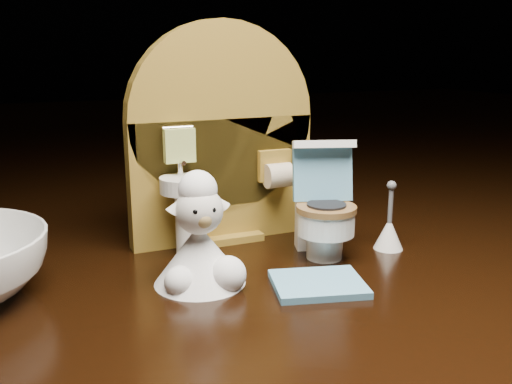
{
  "coord_description": "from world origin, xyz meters",
  "views": [
    {
      "loc": [
        -0.13,
        -0.3,
        0.13
      ],
      "look_at": [
        0.0,
        0.01,
        0.05
      ],
      "focal_mm": 40.0,
      "sensor_mm": 36.0,
      "label": 1
    }
  ],
  "objects": [
    {
      "name": "toilet_brush",
      "position": [
        0.1,
        -0.0,
        0.01
      ],
      "size": [
        0.02,
        0.02,
        0.05
      ],
      "color": "white",
      "rests_on": "ground"
    },
    {
      "name": "bath_mat",
      "position": [
        0.02,
        -0.04,
        0.0
      ],
      "size": [
        0.06,
        0.05,
        0.0
      ],
      "primitive_type": "cube",
      "rotation": [
        0.0,
        0.0,
        -0.26
      ],
      "color": "#5998BC",
      "rests_on": "ground"
    },
    {
      "name": "backdrop_panel",
      "position": [
        -0.0,
        0.06,
        0.07
      ],
      "size": [
        0.13,
        0.05,
        0.15
      ],
      "color": "olive",
      "rests_on": "ground"
    },
    {
      "name": "plush_lamb",
      "position": [
        -0.04,
        -0.01,
        0.02
      ],
      "size": [
        0.05,
        0.05,
        0.07
      ],
      "rotation": [
        0.0,
        0.0,
        -0.05
      ],
      "color": "white",
      "rests_on": "ground"
    },
    {
      "name": "toy_toilet",
      "position": [
        0.05,
        0.01,
        0.03
      ],
      "size": [
        0.04,
        0.05,
        0.08
      ],
      "rotation": [
        0.0,
        0.0,
        -0.32
      ],
      "color": "white",
      "rests_on": "ground"
    }
  ]
}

